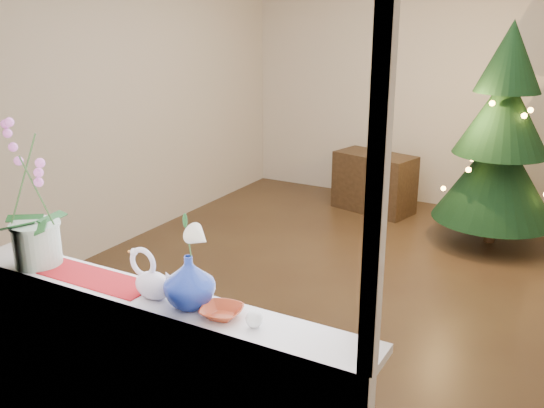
% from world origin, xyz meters
% --- Properties ---
extents(ground, '(5.00, 5.00, 0.00)m').
position_xyz_m(ground, '(0.00, 0.00, 0.00)').
color(ground, '#392517').
rests_on(ground, ground).
extents(wall_back, '(4.50, 0.10, 2.70)m').
position_xyz_m(wall_back, '(0.00, 2.50, 1.35)').
color(wall_back, beige).
rests_on(wall_back, ground).
extents(wall_front, '(4.50, 0.10, 2.70)m').
position_xyz_m(wall_front, '(0.00, -2.50, 1.35)').
color(wall_front, beige).
rests_on(wall_front, ground).
extents(wall_left, '(0.10, 5.00, 2.70)m').
position_xyz_m(wall_left, '(-2.25, 0.00, 1.35)').
color(wall_left, beige).
rests_on(wall_left, ground).
extents(window_apron, '(2.20, 0.08, 0.88)m').
position_xyz_m(window_apron, '(0.00, -2.46, 0.44)').
color(window_apron, white).
rests_on(window_apron, ground).
extents(windowsill, '(2.20, 0.26, 0.04)m').
position_xyz_m(windowsill, '(0.00, -2.37, 0.90)').
color(windowsill, white).
rests_on(windowsill, window_apron).
extents(window_frame, '(2.22, 0.06, 1.60)m').
position_xyz_m(window_frame, '(0.00, -2.47, 1.70)').
color(window_frame, white).
rests_on(window_frame, windowsill).
extents(runner, '(0.70, 0.20, 0.01)m').
position_xyz_m(runner, '(-0.38, -2.37, 0.92)').
color(runner, maroon).
rests_on(runner, windowsill).
extents(orchid_pot, '(0.31, 0.31, 0.74)m').
position_xyz_m(orchid_pot, '(-0.72, -2.38, 1.29)').
color(orchid_pot, white).
rests_on(orchid_pot, windowsill).
extents(swan, '(0.27, 0.15, 0.22)m').
position_xyz_m(swan, '(0.03, -2.39, 1.03)').
color(swan, silver).
rests_on(swan, windowsill).
extents(blue_vase, '(0.26, 0.26, 0.27)m').
position_xyz_m(blue_vase, '(0.22, -2.37, 1.05)').
color(blue_vase, navy).
rests_on(blue_vase, windowsill).
extents(lily, '(0.15, 0.09, 0.20)m').
position_xyz_m(lily, '(0.22, -2.37, 1.29)').
color(lily, silver).
rests_on(lily, blue_vase).
extents(paperweight, '(0.09, 0.09, 0.07)m').
position_xyz_m(paperweight, '(0.56, -2.39, 0.96)').
color(paperweight, white).
rests_on(paperweight, windowsill).
extents(amber_dish, '(0.17, 0.17, 0.04)m').
position_xyz_m(amber_dish, '(0.40, -2.39, 0.94)').
color(amber_dish, '#9E3416').
rests_on(amber_dish, windowsill).
extents(xmas_tree, '(1.16, 1.16, 2.08)m').
position_xyz_m(xmas_tree, '(0.84, 1.56, 1.04)').
color(xmas_tree, black).
rests_on(xmas_tree, ground).
extents(side_table, '(0.94, 0.62, 0.65)m').
position_xyz_m(side_table, '(-0.49, 1.93, 0.32)').
color(side_table, black).
rests_on(side_table, ground).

